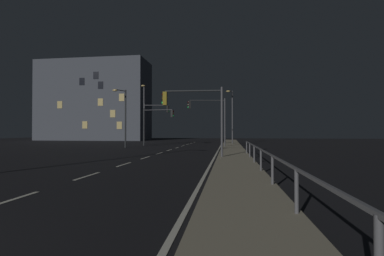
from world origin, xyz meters
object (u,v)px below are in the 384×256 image
traffic_light_far_right (155,116)px  building_distant (95,101)px  traffic_light_mid_right (157,119)px  street_lamp_median (123,113)px  traffic_light_mid_left (194,107)px  traffic_light_far_center (209,112)px  street_lamp_far_end (232,112)px  street_lamp_mid_block (144,110)px

traffic_light_far_right → building_distant: (-19.31, 19.92, 4.61)m
traffic_light_mid_right → street_lamp_median: size_ratio=0.74×
traffic_light_mid_left → building_distant: bearing=126.3°
building_distant → traffic_light_far_center: bearing=-41.3°
traffic_light_mid_left → traffic_light_mid_right: size_ratio=0.97×
street_lamp_median → building_distant: size_ratio=0.29×
street_lamp_median → building_distant: 31.41m
traffic_light_mid_left → street_lamp_far_end: size_ratio=0.64×
street_lamp_far_end → street_lamp_mid_block: size_ratio=0.91×
traffic_light_mid_right → traffic_light_far_center: size_ratio=0.88×
traffic_light_mid_left → traffic_light_mid_right: 17.34m
traffic_light_far_right → street_lamp_mid_block: bearing=146.8°
traffic_light_mid_left → street_lamp_mid_block: size_ratio=0.58×
traffic_light_far_right → street_lamp_median: (-2.05, -5.94, 0.09)m
street_lamp_far_end → building_distant: (-29.77, 16.18, 3.89)m
street_lamp_far_end → street_lamp_mid_block: 12.66m
traffic_light_mid_right → street_lamp_median: street_lamp_median is taller
traffic_light_far_center → traffic_light_far_right: traffic_light_far_center is taller
traffic_light_mid_left → street_lamp_mid_block: 20.38m
street_lamp_far_end → building_distant: building_distant is taller
street_lamp_mid_block → street_lamp_median: bearing=-90.7°
traffic_light_mid_right → building_distant: bearing=133.8°
street_lamp_median → traffic_light_far_right: bearing=71.0°
street_lamp_median → traffic_light_far_center: bearing=12.3°
traffic_light_mid_right → traffic_light_far_center: 7.77m
traffic_light_far_center → building_distant: 36.23m
street_lamp_median → street_lamp_mid_block: bearing=89.3°
building_distant → traffic_light_far_right: bearing=-45.9°
street_lamp_mid_block → building_distant: bearing=133.0°
traffic_light_mid_left → building_distant: (-26.89, 36.59, 4.99)m
traffic_light_far_center → street_lamp_mid_block: street_lamp_mid_block is taller
traffic_light_mid_right → street_lamp_far_end: bearing=24.7°
street_lamp_mid_block → building_distant: 25.72m
building_distant → street_lamp_mid_block: bearing=-47.0°
street_lamp_far_end → traffic_light_far_center: bearing=-110.1°
traffic_light_far_center → street_lamp_mid_block: (-9.66, 5.10, 0.80)m
traffic_light_mid_left → traffic_light_far_right: (-7.58, 16.68, 0.38)m
traffic_light_far_right → street_lamp_median: street_lamp_median is taller
traffic_light_far_center → street_lamp_median: size_ratio=0.84×
traffic_light_mid_right → street_lamp_far_end: 10.96m
traffic_light_far_right → building_distant: building_distant is taller
traffic_light_mid_left → traffic_light_far_center: 12.87m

